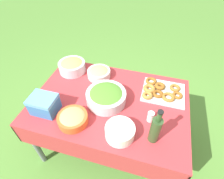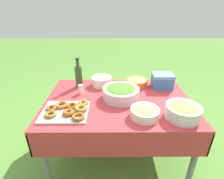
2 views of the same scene
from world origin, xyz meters
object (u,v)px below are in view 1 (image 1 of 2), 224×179
(salad_bowl, at_px, (106,96))
(cooler_box, at_px, (44,104))
(pasta_bowl, at_px, (99,73))
(donut_platter, at_px, (161,91))
(fruit_bowl, at_px, (72,66))
(bread_bowl, at_px, (73,118))
(olive_oil_bottle, at_px, (155,129))
(plate_stack, at_px, (120,132))

(salad_bowl, relative_size, cooler_box, 1.63)
(pasta_bowl, distance_m, donut_platter, 0.63)
(salad_bowl, xyz_separation_m, fruit_bowl, (-0.47, 0.32, 0.00))
(salad_bowl, distance_m, bread_bowl, 0.34)
(pasta_bowl, height_order, olive_oil_bottle, olive_oil_bottle)
(pasta_bowl, height_order, plate_stack, same)
(donut_platter, bearing_deg, bread_bowl, -140.87)
(donut_platter, height_order, fruit_bowl, fruit_bowl)
(salad_bowl, xyz_separation_m, bread_bowl, (-0.19, -0.28, -0.02))
(pasta_bowl, relative_size, olive_oil_bottle, 0.73)
(pasta_bowl, xyz_separation_m, bread_bowl, (-0.01, -0.59, -0.00))
(salad_bowl, relative_size, plate_stack, 1.58)
(olive_oil_bottle, xyz_separation_m, fruit_bowl, (-0.91, 0.58, -0.06))
(salad_bowl, bearing_deg, olive_oil_bottle, -30.63)
(plate_stack, relative_size, cooler_box, 1.03)
(plate_stack, height_order, olive_oil_bottle, olive_oil_bottle)
(olive_oil_bottle, bearing_deg, fruit_bowl, 147.62)
(plate_stack, relative_size, bread_bowl, 0.92)
(donut_platter, height_order, olive_oil_bottle, olive_oil_bottle)
(bread_bowl, relative_size, cooler_box, 1.12)
(olive_oil_bottle, distance_m, fruit_bowl, 1.08)
(salad_bowl, relative_size, fruit_bowl, 1.26)
(salad_bowl, height_order, fruit_bowl, same)
(plate_stack, height_order, cooler_box, cooler_box)
(olive_oil_bottle, bearing_deg, plate_stack, -171.06)
(cooler_box, bearing_deg, olive_oil_bottle, -1.33)
(bread_bowl, bearing_deg, olive_oil_bottle, 1.98)
(cooler_box, bearing_deg, pasta_bowl, 62.94)
(plate_stack, xyz_separation_m, fruit_bowl, (-0.67, 0.61, 0.02))
(cooler_box, bearing_deg, salad_bowl, 27.70)
(plate_stack, xyz_separation_m, bread_bowl, (-0.38, 0.02, -0.00))
(olive_oil_bottle, bearing_deg, cooler_box, 178.67)
(olive_oil_bottle, bearing_deg, donut_platter, 87.89)
(olive_oil_bottle, distance_m, cooler_box, 0.89)
(donut_platter, xyz_separation_m, fruit_bowl, (-0.93, 0.08, 0.04))
(pasta_bowl, xyz_separation_m, cooler_box, (-0.28, -0.55, 0.03))
(bread_bowl, bearing_deg, pasta_bowl, 88.88)
(pasta_bowl, bearing_deg, fruit_bowl, 178.29)
(olive_oil_bottle, distance_m, bread_bowl, 0.63)
(pasta_bowl, bearing_deg, plate_stack, -58.41)
(pasta_bowl, relative_size, plate_stack, 1.06)
(pasta_bowl, bearing_deg, cooler_box, -117.06)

